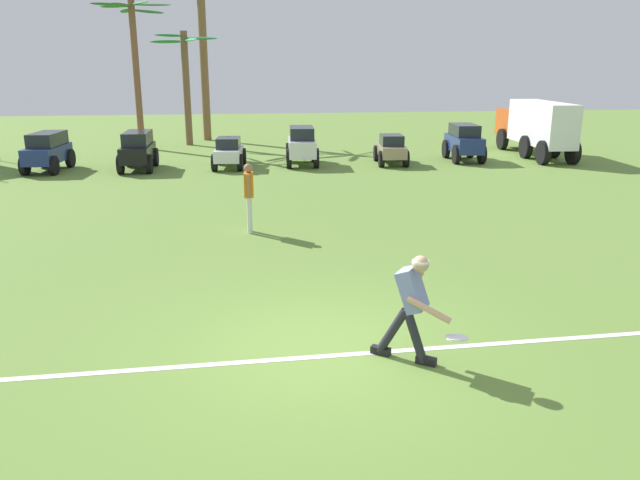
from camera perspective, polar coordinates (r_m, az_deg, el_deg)
ground_plane at (r=8.49m, az=-0.12°, el=-9.89°), size 80.00×80.00×0.00m
field_line_paint at (r=8.27m, az=0.11°, el=-10.60°), size 24.59×0.70×0.01m
frisbee_thrower at (r=7.94m, az=8.34°, el=-5.67°), size 0.84×0.84×1.43m
frisbee_in_flight at (r=7.70m, az=12.38°, el=-8.72°), size 0.28×0.28×0.06m
teammate_near_sideline at (r=13.96m, az=-6.52°, el=4.44°), size 0.22×0.50×1.56m
parked_car_slot_a at (r=24.04m, az=-23.65°, el=7.51°), size 1.35×2.48×1.34m
parked_car_slot_b at (r=23.24m, az=-16.31°, el=7.95°), size 1.17×2.41×1.34m
parked_car_slot_c at (r=23.01m, az=-8.32°, el=7.96°), size 1.27×2.27×1.10m
parked_car_slot_d at (r=23.43m, az=-1.68°, el=8.69°), size 1.32×2.41×1.40m
parked_car_slot_e at (r=23.79m, az=6.51°, el=8.28°), size 1.29×2.28×1.10m
parked_car_slot_f at (r=25.06m, az=13.03°, el=8.77°), size 1.34×2.42×1.40m
box_truck at (r=27.09m, az=19.12°, el=9.87°), size 1.69×5.96×2.20m
palm_tree_far_left at (r=29.01m, az=-16.58°, el=15.96°), size 3.19×3.35×6.29m
palm_tree_left_of_centre at (r=29.68m, az=-12.18°, el=14.31°), size 3.12×2.77×5.04m
palm_tree_right_of_centre at (r=31.44m, az=-10.63°, el=16.66°), size 3.24×3.25×7.27m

